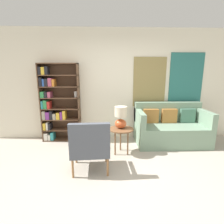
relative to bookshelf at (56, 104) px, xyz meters
The scene contains 7 objects.
ground_plane 2.45m from the bookshelf, 54.85° to the right, with size 14.00×14.00×0.00m, color #B2A899.
wall_back 1.44m from the bookshelf, ahead, with size 6.40×0.08×2.70m.
bookshelf is the anchor object (origin of this frame).
armchair 1.87m from the bookshelf, 58.14° to the right, with size 0.68×0.60×0.90m.
couch 2.84m from the bookshelf, ahead, with size 1.64×0.88×0.95m.
side_table 1.80m from the bookshelf, 28.37° to the right, with size 0.50×0.50×0.54m.
table_lamp 1.72m from the bookshelf, 27.30° to the right, with size 0.25×0.25×0.45m.
Camera 1 is at (-0.08, -2.38, 1.66)m, focal length 28.00 mm.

